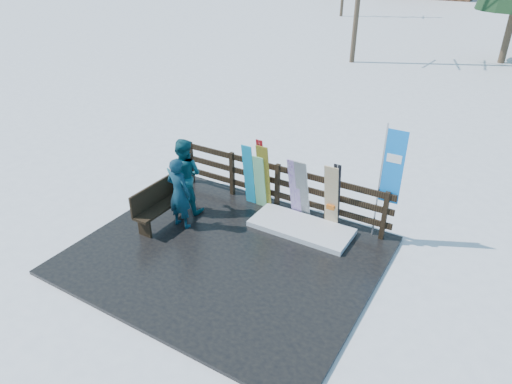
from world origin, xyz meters
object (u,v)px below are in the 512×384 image
Objects in this scene: snowboard_2 at (264,178)px; rental_flag at (390,171)px; bench at (159,203)px; person_back at (184,176)px; snowboard_3 at (295,188)px; snowboard_5 at (331,197)px; snowboard_4 at (302,190)px; snowboard_0 at (249,175)px; snowboard_1 at (260,182)px; person_front at (179,193)px.

rental_flag is (2.80, 0.27, 0.77)m from snowboard_2.
bench is 0.58× the size of rental_flag.
snowboard_2 is 0.92× the size of person_back.
person_back is (-2.38, -1.01, 0.14)m from snowboard_3.
snowboard_2 reaches higher than snowboard_5.
snowboard_3 is 0.99× the size of snowboard_4.
snowboard_4 is at bearing 0.00° from snowboard_0.
snowboard_5 is at bearing 0.00° from snowboard_3.
snowboard_1 is at bearing -174.71° from rental_flag.
snowboard_5 reaches higher than snowboard_3.
snowboard_0 is at bearing -115.08° from person_front.
snowboard_3 is (1.23, 0.00, -0.02)m from snowboard_0.
bench is 0.94× the size of snowboard_4.
person_back is at bearing -138.53° from snowboard_0.
snowboard_1 is at bearing -157.94° from person_back.
person_back is (-1.15, -1.01, 0.12)m from snowboard_0.
snowboard_1 is 0.87× the size of snowboard_4.
rental_flag is at bearing 24.23° from bench.
bench is 0.61m from person_front.
snowboard_2 reaches higher than snowboard_0.
person_front is at bearing 16.45° from bench.
snowboard_4 reaches higher than bench.
snowboard_2 is at bearing 180.00° from snowboard_3.
bench is 1.08× the size of snowboard_1.
snowboard_2 is at bearing 0.00° from snowboard_0.
snowboard_3 is at bearing 0.00° from snowboard_0.
snowboard_3 is at bearing -180.00° from snowboard_5.
rental_flag is (3.22, 0.27, 0.81)m from snowboard_0.
rental_flag is 1.55× the size of person_front.
snowboard_1 is 0.85× the size of snowboard_5.
snowboard_1 is 0.76× the size of person_back.
snowboard_0 is 1.54m from person_back.
snowboard_3 is (0.93, -0.00, 0.09)m from snowboard_1.
snowboard_3 is 0.61× the size of rental_flag.
snowboard_1 is at bearing 180.00° from snowboard_2.
bench is 5.07m from rental_flag.
snowboard_4 is at bearing 0.00° from snowboard_1.
snowboard_3 is 0.89m from snowboard_5.
snowboard_1 is 0.19m from snowboard_2.
rental_flag reaches higher than snowboard_5.
snowboard_1 is at bearing 0.00° from snowboard_0.
snowboard_4 is (1.00, 0.00, -0.06)m from snowboard_2.
person_back is (-2.57, -1.01, 0.14)m from snowboard_4.
person_back is at bearing -163.61° from rental_flag.
snowboard_0 is 0.88× the size of person_back.
snowboard_4 is at bearing 0.00° from snowboard_2.
snowboard_2 is 1.87m from person_back.
snowboard_1 is at bearing 180.00° from snowboard_5.
person_back is (-1.57, -1.01, 0.08)m from snowboard_2.
rental_flag is (1.99, 0.27, 0.83)m from snowboard_3.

